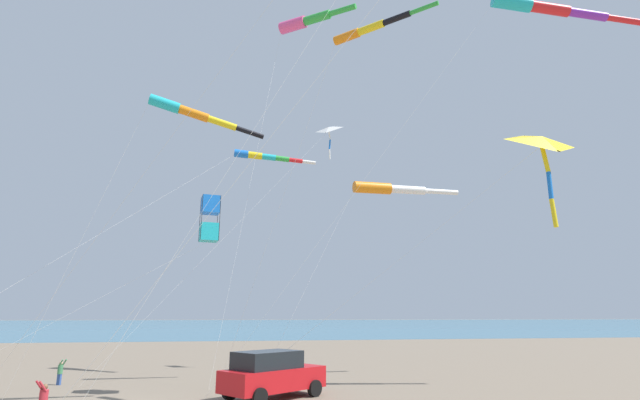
{
  "coord_description": "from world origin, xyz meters",
  "views": [
    {
      "loc": [
        -18.42,
        -4.74,
        3.31
      ],
      "look_at": [
        -0.36,
        -7.78,
        7.77
      ],
      "focal_mm": 26.39,
      "sensor_mm": 36.0,
      "label": 1
    }
  ],
  "objects_px": {
    "kite_windsock_small_distant": "(391,189)",
    "kite_windsock_orange_high_right": "(369,29)",
    "cooler_box": "(268,385)",
    "kite_delta_white_trailing": "(328,130)",
    "kite_windsock_black_fish_shape": "(191,113)",
    "kite_delta_green_low_center": "(543,144)",
    "kite_windsock_checkered_midright": "(546,8)",
    "parked_car": "(272,374)",
    "person_child_green_jacket": "(43,400)",
    "kite_box_blue_topmost": "(210,219)",
    "kite_windsock_long_streamer_right": "(264,157)",
    "kite_windsock_striped_overhead": "(306,21)",
    "person_child_grey_jacket": "(60,371)"
  },
  "relations": [
    {
      "from": "cooler_box",
      "to": "person_child_grey_jacket",
      "type": "height_order",
      "value": "person_child_grey_jacket"
    },
    {
      "from": "person_child_grey_jacket",
      "to": "kite_windsock_checkered_midright",
      "type": "xyz_separation_m",
      "value": [
        -6.68,
        -23.59,
        18.14
      ]
    },
    {
      "from": "kite_delta_green_low_center",
      "to": "parked_car",
      "type": "bearing_deg",
      "value": 48.15
    },
    {
      "from": "kite_windsock_long_streamer_right",
      "to": "kite_windsock_checkered_midright",
      "type": "height_order",
      "value": "kite_windsock_checkered_midright"
    },
    {
      "from": "parked_car",
      "to": "kite_windsock_small_distant",
      "type": "bearing_deg",
      "value": -52.93
    },
    {
      "from": "kite_windsock_black_fish_shape",
      "to": "kite_delta_white_trailing",
      "type": "distance_m",
      "value": 13.46
    },
    {
      "from": "person_child_grey_jacket",
      "to": "kite_windsock_orange_high_right",
      "type": "bearing_deg",
      "value": -124.11
    },
    {
      "from": "kite_box_blue_topmost",
      "to": "kite_windsock_black_fish_shape",
      "type": "relative_size",
      "value": 0.91
    },
    {
      "from": "cooler_box",
      "to": "kite_windsock_orange_high_right",
      "type": "height_order",
      "value": "kite_windsock_orange_high_right"
    },
    {
      "from": "kite_delta_white_trailing",
      "to": "person_child_green_jacket",
      "type": "bearing_deg",
      "value": 137.22
    },
    {
      "from": "parked_car",
      "to": "cooler_box",
      "type": "bearing_deg",
      "value": -0.61
    },
    {
      "from": "kite_windsock_small_distant",
      "to": "kite_windsock_black_fish_shape",
      "type": "xyz_separation_m",
      "value": [
        -6.83,
        10.9,
        1.0
      ]
    },
    {
      "from": "kite_box_blue_topmost",
      "to": "kite_windsock_small_distant",
      "type": "xyz_separation_m",
      "value": [
        4.42,
        -10.07,
        3.01
      ]
    },
    {
      "from": "kite_windsock_checkered_midright",
      "to": "kite_delta_green_low_center",
      "type": "relative_size",
      "value": 2.01
    },
    {
      "from": "person_child_green_jacket",
      "to": "person_child_grey_jacket",
      "type": "distance_m",
      "value": 9.26
    },
    {
      "from": "cooler_box",
      "to": "person_child_green_jacket",
      "type": "xyz_separation_m",
      "value": [
        -5.86,
        7.36,
        0.5
      ]
    },
    {
      "from": "kite_windsock_small_distant",
      "to": "kite_windsock_striped_overhead",
      "type": "relative_size",
      "value": 0.54
    },
    {
      "from": "parked_car",
      "to": "kite_windsock_striped_overhead",
      "type": "distance_m",
      "value": 22.16
    },
    {
      "from": "kite_windsock_long_streamer_right",
      "to": "kite_delta_white_trailing",
      "type": "height_order",
      "value": "kite_delta_white_trailing"
    },
    {
      "from": "kite_windsock_checkered_midright",
      "to": "kite_delta_green_low_center",
      "type": "bearing_deg",
      "value": 137.47
    },
    {
      "from": "kite_box_blue_topmost",
      "to": "kite_delta_green_low_center",
      "type": "height_order",
      "value": "kite_delta_green_low_center"
    },
    {
      "from": "parked_car",
      "to": "kite_windsock_long_streamer_right",
      "type": "height_order",
      "value": "kite_windsock_long_streamer_right"
    },
    {
      "from": "kite_windsock_black_fish_shape",
      "to": "kite_delta_green_low_center",
      "type": "height_order",
      "value": "kite_windsock_black_fish_shape"
    },
    {
      "from": "kite_windsock_long_streamer_right",
      "to": "kite_delta_white_trailing",
      "type": "relative_size",
      "value": 1.1
    },
    {
      "from": "person_child_green_jacket",
      "to": "kite_box_blue_topmost",
      "type": "xyz_separation_m",
      "value": [
        4.43,
        -4.44,
        6.79
      ]
    },
    {
      "from": "person_child_grey_jacket",
      "to": "kite_box_blue_topmost",
      "type": "xyz_separation_m",
      "value": [
        -4.48,
        -6.96,
        6.85
      ]
    },
    {
      "from": "kite_windsock_orange_high_right",
      "to": "kite_windsock_checkered_midright",
      "type": "bearing_deg",
      "value": -77.19
    },
    {
      "from": "kite_windsock_black_fish_shape",
      "to": "kite_windsock_orange_high_right",
      "type": "xyz_separation_m",
      "value": [
        -2.11,
        -7.18,
        3.38
      ]
    },
    {
      "from": "cooler_box",
      "to": "kite_delta_white_trailing",
      "type": "height_order",
      "value": "kite_delta_white_trailing"
    },
    {
      "from": "kite_box_blue_topmost",
      "to": "kite_delta_white_trailing",
      "type": "xyz_separation_m",
      "value": [
        7.87,
        -6.94,
        7.91
      ]
    },
    {
      "from": "person_child_grey_jacket",
      "to": "kite_delta_white_trailing",
      "type": "relative_size",
      "value": 0.07
    },
    {
      "from": "kite_box_blue_topmost",
      "to": "kite_windsock_orange_high_right",
      "type": "distance_m",
      "value": 10.75
    },
    {
      "from": "cooler_box",
      "to": "kite_delta_white_trailing",
      "type": "xyz_separation_m",
      "value": [
        6.44,
        -4.02,
        15.2
      ]
    },
    {
      "from": "cooler_box",
      "to": "kite_windsock_long_streamer_right",
      "type": "bearing_deg",
      "value": 12.61
    },
    {
      "from": "person_child_green_jacket",
      "to": "kite_windsock_black_fish_shape",
      "type": "height_order",
      "value": "kite_windsock_black_fish_shape"
    },
    {
      "from": "kite_windsock_checkered_midright",
      "to": "kite_delta_green_low_center",
      "type": "distance_m",
      "value": 13.04
    },
    {
      "from": "person_child_grey_jacket",
      "to": "kite_delta_white_trailing",
      "type": "bearing_deg",
      "value": -76.31
    },
    {
      "from": "kite_windsock_small_distant",
      "to": "kite_windsock_orange_high_right",
      "type": "distance_m",
      "value": 10.63
    },
    {
      "from": "person_child_grey_jacket",
      "to": "kite_windsock_black_fish_shape",
      "type": "distance_m",
      "value": 14.25
    },
    {
      "from": "kite_windsock_small_distant",
      "to": "kite_delta_white_trailing",
      "type": "xyz_separation_m",
      "value": [
        3.45,
        3.14,
        4.9
      ]
    },
    {
      "from": "parked_car",
      "to": "kite_windsock_black_fish_shape",
      "type": "distance_m",
      "value": 11.28
    },
    {
      "from": "kite_windsock_checkered_midright",
      "to": "kite_windsock_orange_high_right",
      "type": "bearing_deg",
      "value": 102.81
    },
    {
      "from": "kite_windsock_small_distant",
      "to": "kite_windsock_orange_high_right",
      "type": "xyz_separation_m",
      "value": [
        -8.95,
        3.72,
        4.38
      ]
    },
    {
      "from": "kite_windsock_striped_overhead",
      "to": "kite_windsock_checkered_midright",
      "type": "xyz_separation_m",
      "value": [
        -7.79,
        -11.58,
        -3.2
      ]
    },
    {
      "from": "kite_box_blue_topmost",
      "to": "kite_windsock_long_streamer_right",
      "type": "bearing_deg",
      "value": -36.7
    },
    {
      "from": "kite_windsock_black_fish_shape",
      "to": "kite_windsock_striped_overhead",
      "type": "bearing_deg",
      "value": -36.25
    },
    {
      "from": "kite_windsock_orange_high_right",
      "to": "kite_windsock_checkered_midright",
      "type": "xyz_separation_m",
      "value": [
        2.34,
        -10.28,
        3.9
      ]
    },
    {
      "from": "cooler_box",
      "to": "kite_windsock_checkered_midright",
      "type": "relative_size",
      "value": 0.03
    },
    {
      "from": "cooler_box",
      "to": "kite_windsock_small_distant",
      "type": "xyz_separation_m",
      "value": [
        2.99,
        -7.16,
        10.3
      ]
    },
    {
      "from": "person_child_green_jacket",
      "to": "kite_windsock_black_fish_shape",
      "type": "bearing_deg",
      "value": -60.86
    }
  ]
}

